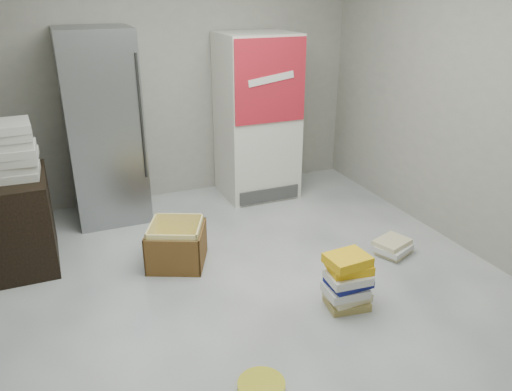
{
  "coord_description": "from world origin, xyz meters",
  "views": [
    {
      "loc": [
        -1.35,
        -2.89,
        2.23
      ],
      "look_at": [
        0.14,
        0.7,
        0.6
      ],
      "focal_mm": 35.0,
      "sensor_mm": 36.0,
      "label": 1
    }
  ],
  "objects": [
    {
      "name": "steel_fridge",
      "position": [
        -0.9,
        2.13,
        0.95
      ],
      "size": [
        0.7,
        0.72,
        1.9
      ],
      "color": "#9C9FA3",
      "rests_on": "ground"
    },
    {
      "name": "ground",
      "position": [
        0.0,
        0.0,
        0.0
      ],
      "size": [
        5.0,
        5.0,
        0.0
      ],
      "primitive_type": "plane",
      "color": "silver",
      "rests_on": "ground"
    },
    {
      "name": "phonebook_stack_side",
      "position": [
        1.32,
        0.29,
        0.07
      ],
      "size": [
        0.4,
        0.36,
        0.14
      ],
      "rotation": [
        0.0,
        0.0,
        0.39
      ],
      "color": "beige",
      "rests_on": "ground"
    },
    {
      "name": "room_shell",
      "position": [
        0.0,
        0.0,
        1.8
      ],
      "size": [
        4.04,
        5.04,
        2.82
      ],
      "color": "#9C978C",
      "rests_on": "ground"
    },
    {
      "name": "coke_cooler",
      "position": [
        0.75,
        2.12,
        0.9
      ],
      "size": [
        0.8,
        0.73,
        1.8
      ],
      "color": "silver",
      "rests_on": "ground"
    },
    {
      "name": "bucket_lid",
      "position": [
        -0.45,
        -0.8,
        0.04
      ],
      "size": [
        0.33,
        0.33,
        0.08
      ],
      "primitive_type": "cylinder",
      "rotation": [
        0.0,
        0.0,
        -0.17
      ],
      "color": "gold",
      "rests_on": "ground"
    },
    {
      "name": "wood_shelf",
      "position": [
        -1.73,
        1.4,
        0.4
      ],
      "size": [
        0.5,
        0.8,
        0.8
      ],
      "primitive_type": "cube",
      "color": "black",
      "rests_on": "ground"
    },
    {
      "name": "phonebook_stack_main",
      "position": [
        0.49,
        -0.24,
        0.22
      ],
      "size": [
        0.36,
        0.3,
        0.44
      ],
      "rotation": [
        0.0,
        0.0,
        -0.04
      ],
      "color": "#A18D4C",
      "rests_on": "ground"
    },
    {
      "name": "supply_box_stack",
      "position": [
        -1.72,
        1.4,
        1.03
      ],
      "size": [
        0.44,
        0.44,
        0.45
      ],
      "color": "silver",
      "rests_on": "wood_shelf"
    },
    {
      "name": "cardboard_box",
      "position": [
        -0.52,
        0.89,
        0.16
      ],
      "size": [
        0.62,
        0.62,
        0.38
      ],
      "rotation": [
        0.0,
        0.0,
        -0.42
      ],
      "color": "yellow",
      "rests_on": "ground"
    }
  ]
}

